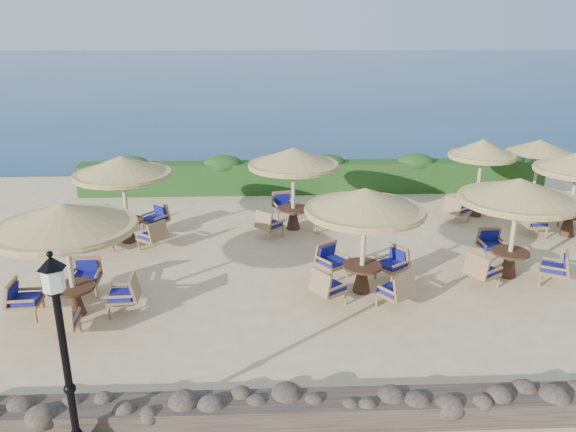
{
  "coord_description": "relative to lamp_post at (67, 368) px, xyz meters",
  "views": [
    {
      "loc": [
        -1.89,
        -13.88,
        6.28
      ],
      "look_at": [
        -1.28,
        0.56,
        1.3
      ],
      "focal_mm": 35.0,
      "sensor_mm": 36.0,
      "label": 1
    }
  ],
  "objects": [
    {
      "name": "cafe_set_1",
      "position": [
        5.25,
        5.35,
        0.29
      ],
      "size": [
        2.89,
        2.89,
        2.65
      ],
      "color": "#C8B78D",
      "rests_on": "ground"
    },
    {
      "name": "ground",
      "position": [
        4.8,
        6.8,
        -1.55
      ],
      "size": [
        120.0,
        120.0,
        0.0
      ],
      "primitive_type": "plane",
      "color": "beige",
      "rests_on": "ground"
    },
    {
      "name": "lamp_post",
      "position": [
        0.0,
        0.0,
        0.0
      ],
      "size": [
        0.44,
        0.44,
        3.31
      ],
      "color": "black",
      "rests_on": "ground"
    },
    {
      "name": "cafe_set_2",
      "position": [
        9.22,
        6.05,
        0.4
      ],
      "size": [
        2.99,
        2.99,
        2.65
      ],
      "color": "#C8B78D",
      "rests_on": "ground"
    },
    {
      "name": "cafe_set_5",
      "position": [
        10.12,
        10.91,
        0.32
      ],
      "size": [
        2.68,
        2.22,
        2.65
      ],
      "color": "#C8B78D",
      "rests_on": "ground"
    },
    {
      "name": "sea",
      "position": [
        4.8,
        76.8,
        -1.55
      ],
      "size": [
        160.0,
        160.0,
        0.0
      ],
      "primitive_type": "plane",
      "color": "navy",
      "rests_on": "ground"
    },
    {
      "name": "cafe_set_3",
      "position": [
        -1.25,
        8.95,
        0.28
      ],
      "size": [
        2.85,
        2.85,
        2.65
      ],
      "color": "#C8B78D",
      "rests_on": "ground"
    },
    {
      "name": "cafe_set_0",
      "position": [
        -1.42,
        4.44,
        0.35
      ],
      "size": [
        3.12,
        3.12,
        2.65
      ],
      "color": "#C8B78D",
      "rests_on": "ground"
    },
    {
      "name": "cafe_set_4",
      "position": [
        3.79,
        9.87,
        0.37
      ],
      "size": [
        2.87,
        2.87,
        2.65
      ],
      "color": "#C8B78D",
      "rests_on": "ground"
    },
    {
      "name": "extra_parasol",
      "position": [
        12.6,
        12.0,
        0.62
      ],
      "size": [
        2.3,
        2.3,
        2.41
      ],
      "color": "#C8B78D",
      "rests_on": "ground"
    },
    {
      "name": "hedge",
      "position": [
        4.8,
        14.0,
        -0.95
      ],
      "size": [
        18.0,
        0.9,
        1.2
      ],
      "primitive_type": "cube",
      "color": "#193D13",
      "rests_on": "ground"
    },
    {
      "name": "stone_wall",
      "position": [
        4.8,
        0.6,
        -1.33
      ],
      "size": [
        15.0,
        0.65,
        0.44
      ],
      "primitive_type": "cube",
      "color": "brown",
      "rests_on": "ground"
    },
    {
      "name": "cafe_set_6",
      "position": [
        12.3,
        8.93,
        0.3
      ],
      "size": [
        2.68,
        2.77,
        2.65
      ],
      "color": "#C8B78D",
      "rests_on": "ground"
    }
  ]
}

